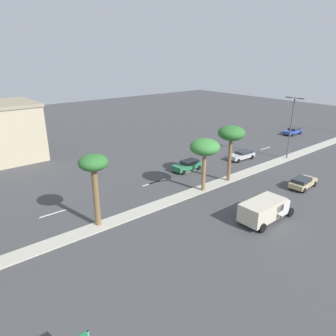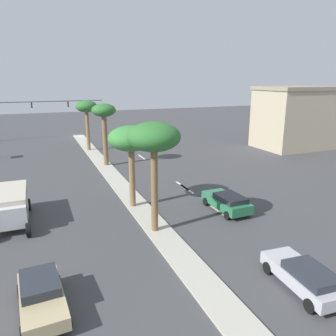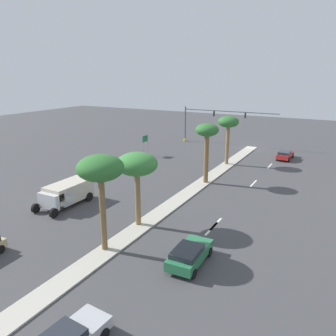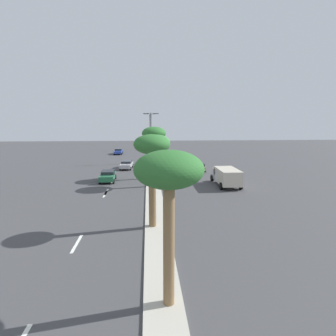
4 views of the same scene
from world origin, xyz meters
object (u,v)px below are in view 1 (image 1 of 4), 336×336
object	(u,v)px
palm_tree_outboard	(205,148)
street_lamp_front	(291,123)
sedan_silver_trailing	(242,155)
sedan_blue_center	(293,131)
commercial_building	(11,130)
sedan_green_outboard	(188,165)
palm_tree_right	(231,134)
box_truck	(265,209)
palm_tree_near	(94,168)
sedan_tan_far	(303,182)

from	to	relation	value
palm_tree_outboard	street_lamp_front	xyz separation A→B (m)	(-0.36, 19.07, 0.30)
sedan_silver_trailing	sedan_blue_center	bearing A→B (deg)	99.50
commercial_building	sedan_green_outboard	distance (m)	27.96
commercial_building	sedan_green_outboard	xyz separation A→B (m)	(21.75, 17.18, -3.64)
palm_tree_right	box_truck	distance (m)	11.44
sedan_green_outboard	sedan_blue_center	size ratio (longest dim) A/B	0.99
palm_tree_near	sedan_blue_center	distance (m)	48.78
sedan_tan_far	box_truck	distance (m)	10.66
palm_tree_near	sedan_silver_trailing	world-z (taller)	palm_tree_near
palm_tree_near	sedan_green_outboard	size ratio (longest dim) A/B	1.59
commercial_building	sedan_blue_center	bearing A→B (deg)	67.41
palm_tree_right	sedan_blue_center	distance (m)	31.20
palm_tree_outboard	box_truck	size ratio (longest dim) A/B	1.04
sedan_silver_trailing	box_truck	world-z (taller)	box_truck
palm_tree_right	box_truck	xyz separation A→B (m)	(8.96, -5.10, -4.95)
palm_tree_outboard	sedan_tan_far	size ratio (longest dim) A/B	1.48
street_lamp_front	sedan_green_outboard	distance (m)	17.48
commercial_building	palm_tree_near	world-z (taller)	commercial_building
sedan_green_outboard	sedan_blue_center	world-z (taller)	sedan_green_outboard
street_lamp_front	sedan_green_outboard	size ratio (longest dim) A/B	2.14
commercial_building	palm_tree_right	xyz separation A→B (m)	(28.09, 18.48, 1.82)
palm_tree_outboard	sedan_blue_center	distance (m)	35.66
sedan_tan_far	sedan_silver_trailing	size ratio (longest dim) A/B	0.94
palm_tree_outboard	sedan_green_outboard	bearing A→B (deg)	151.94
palm_tree_near	sedan_silver_trailing	xyz separation A→B (m)	(-3.96, 26.82, -5.21)
sedan_tan_far	sedan_blue_center	distance (m)	28.65
sedan_tan_far	sedan_silver_trailing	world-z (taller)	sedan_tan_far
palm_tree_right	sedan_tan_far	bearing A→B (deg)	36.86
box_truck	sedan_blue_center	bearing A→B (deg)	116.11
street_lamp_front	sedan_tan_far	distance (m)	12.62
street_lamp_front	sedan_blue_center	distance (m)	17.91
sedan_green_outboard	sedan_tan_far	bearing A→B (deg)	26.32
sedan_blue_center	sedan_green_outboard	bearing A→B (deg)	-86.81
commercial_building	palm_tree_outboard	distance (m)	31.40
sedan_green_outboard	commercial_building	bearing A→B (deg)	-141.69
palm_tree_near	palm_tree_outboard	xyz separation A→B (m)	(0.71, 13.52, -0.56)
palm_tree_right	sedan_silver_trailing	size ratio (longest dim) A/B	1.57
palm_tree_outboard	sedan_silver_trailing	size ratio (longest dim) A/B	1.39
sedan_tan_far	palm_tree_near	bearing A→B (deg)	-108.17
sedan_tan_far	sedan_silver_trailing	distance (m)	12.15
sedan_tan_far	street_lamp_front	bearing A→B (deg)	129.73
palm_tree_right	sedan_blue_center	bearing A→B (deg)	105.22
palm_tree_near	sedan_green_outboard	xyz separation A→B (m)	(-5.77, 16.98, -5.18)
sedan_tan_far	palm_tree_right	bearing A→B (deg)	-143.14
commercial_building	street_lamp_front	xyz separation A→B (m)	(27.86, 32.80, 1.29)
sedan_green_outboard	palm_tree_near	bearing A→B (deg)	-71.24
palm_tree_outboard	sedan_green_outboard	world-z (taller)	palm_tree_outboard
box_truck	palm_tree_outboard	bearing A→B (deg)	177.73
palm_tree_near	palm_tree_right	xyz separation A→B (m)	(0.57, 18.28, 0.28)
commercial_building	sedan_blue_center	size ratio (longest dim) A/B	2.31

